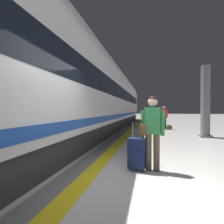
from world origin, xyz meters
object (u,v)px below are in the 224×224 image
Objects in this scene: passenger_near at (145,114)px; suitcase_near at (149,121)px; traveller_foreground at (152,128)px; passenger_mid at (164,115)px; platform_pillar at (205,103)px; high_speed_train at (98,93)px; duffel_bag_mid at (169,127)px; suitcase_far at (151,118)px; rolling_suitcase_foreground at (137,153)px; passenger_far at (149,113)px.

passenger_near reaches higher than suitcase_near.
traveller_foreground is 8.95m from passenger_mid.
high_speed_train is at bearing 165.93° from platform_pillar.
duffel_bag_mid is 0.69× the size of suitcase_far.
suitcase_near is at bearing 89.25° from rolling_suitcase_foreground.
platform_pillar reaches higher than suitcase_near.
rolling_suitcase_foreground is at bearing -67.21° from high_speed_train.
rolling_suitcase_foreground is 1.76× the size of suitcase_far.
passenger_mid is (0.93, 8.90, 0.02)m from traveller_foreground.
passenger_far is 0.77m from suitcase_far.
rolling_suitcase_foreground is at bearing -97.98° from passenger_mid.
passenger_mid is 3.87× the size of duffel_bag_mid.
suitcase_near is 7.69m from platform_pillar.
high_speed_train is at bearing -120.31° from suitcase_near.
high_speed_train reaches higher than suitcase_near.
platform_pillar is at bearing -67.82° from suitcase_near.
passenger_mid reaches higher than rolling_suitcase_foreground.
passenger_near is at bearing 141.39° from suitcase_near.
platform_pillar is (2.69, 5.62, 0.75)m from traveller_foreground.
duffel_bag_mid is (1.58, 8.80, -0.24)m from rolling_suitcase_foreground.
traveller_foreground is at bearing -115.53° from platform_pillar.
suitcase_far is at bearing -40.65° from passenger_far.
passenger_mid is at bearing -84.67° from suitcase_far.
rolling_suitcase_foreground reaches higher than duffel_bag_mid.
passenger_far is (-0.04, 5.24, 0.67)m from suitcase_near.
duffel_bag_mid is (4.62, 1.57, -2.35)m from high_speed_train.
traveller_foreground is 12.64m from suitcase_near.
rolling_suitcase_foreground is at bearing -90.42° from passenger_far.
rolling_suitcase_foreground reaches higher than suitcase_near.
suitcase_far is at bearing 97.26° from duffel_bag_mid.
platform_pillar is at bearing -76.71° from passenger_far.
passenger_far is (-1.45, 9.15, 0.84)m from duffel_bag_mid.
passenger_far reaches higher than rolling_suitcase_foreground.
suitcase_near is at bearing 59.69° from high_speed_train.
passenger_near is 4.22m from passenger_mid.
high_speed_train is 6.72m from suitcase_near.
high_speed_train is at bearing -106.47° from passenger_far.
suitcase_far is (0.32, -0.27, -0.64)m from passenger_far.
passenger_mid is 2.66× the size of suitcase_far.
passenger_near is 0.98× the size of passenger_far.
passenger_near is at bearing 113.63° from platform_pillar.
rolling_suitcase_foreground is at bearing -165.14° from traveller_foreground.
passenger_mid is 0.92m from duffel_bag_mid.
passenger_near is 2.62× the size of suitcase_far.
suitcase_near is 3.94m from passenger_mid.
high_speed_train is 11.22m from suitcase_far.
passenger_near is 0.99× the size of passenger_mid.
high_speed_train reaches higher than platform_pillar.
platform_pillar is (6.06, -1.52, -0.78)m from high_speed_train.
traveller_foreground is 0.99× the size of passenger_mid.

